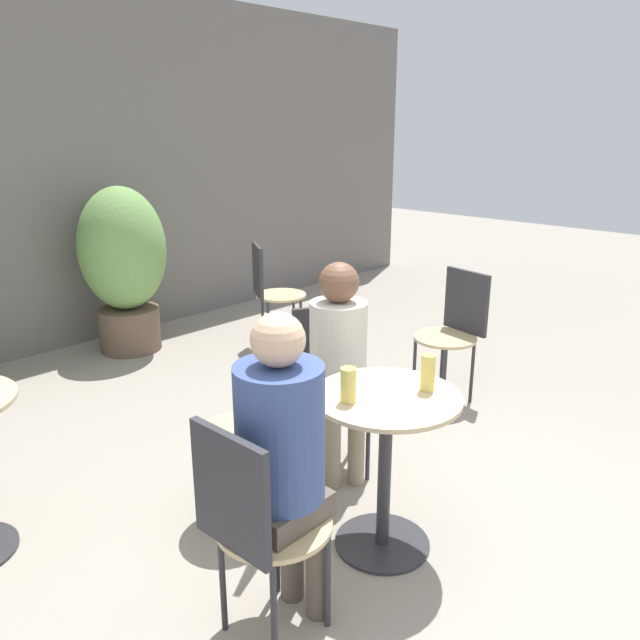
{
  "coord_description": "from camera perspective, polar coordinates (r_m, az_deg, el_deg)",
  "views": [
    {
      "loc": [
        -1.79,
        -1.42,
        1.86
      ],
      "look_at": [
        0.18,
        0.47,
        1.01
      ],
      "focal_mm": 35.0,
      "sensor_mm": 36.0,
      "label": 1
    }
  ],
  "objects": [
    {
      "name": "seated_person_0",
      "position": [
        3.25,
        1.76,
        -2.89
      ],
      "size": [
        0.36,
        0.37,
        1.21
      ],
      "rotation": [
        0.0,
        0.0,
        -0.5
      ],
      "color": "gray",
      "rests_on": "ground_plane"
    },
    {
      "name": "potted_plant_1",
      "position": [
        5.46,
        -17.52,
        5.11
      ],
      "size": [
        0.71,
        0.71,
        1.39
      ],
      "color": "brown",
      "rests_on": "ground_plane"
    },
    {
      "name": "bistro_chair_3",
      "position": [
        5.32,
        -4.63,
        3.12
      ],
      "size": [
        0.49,
        0.48,
        0.91
      ],
      "rotation": [
        0.0,
        0.0,
        1.03
      ],
      "color": "tan",
      "rests_on": "ground_plane"
    },
    {
      "name": "bistro_chair_1",
      "position": [
        2.31,
        -6.12,
        -17.37
      ],
      "size": [
        0.43,
        0.43,
        0.91
      ],
      "rotation": [
        0.0,
        0.0,
        -4.69
      ],
      "color": "tan",
      "rests_on": "ground_plane"
    },
    {
      "name": "seated_person_1",
      "position": [
        2.28,
        -3.41,
        -11.6
      ],
      "size": [
        0.33,
        0.32,
        1.27
      ],
      "rotation": [
        0.0,
        0.0,
        1.59
      ],
      "color": "brown",
      "rests_on": "ground_plane"
    },
    {
      "name": "ground_plane",
      "position": [
        2.95,
        4.45,
        -21.78
      ],
      "size": [
        20.0,
        20.0,
        0.0
      ],
      "primitive_type": "plane",
      "color": "gray"
    },
    {
      "name": "beer_glass_1",
      "position": [
        2.6,
        2.6,
        -5.97
      ],
      "size": [
        0.07,
        0.07,
        0.15
      ],
      "color": "#DBC65B",
      "rests_on": "cafe_table_near"
    },
    {
      "name": "bistro_chair_0",
      "position": [
        3.45,
        0.9,
        -4.89
      ],
      "size": [
        0.48,
        0.49,
        0.91
      ],
      "rotation": [
        0.0,
        0.0,
        -0.5
      ],
      "color": "tan",
      "rests_on": "ground_plane"
    },
    {
      "name": "bistro_chair_2",
      "position": [
        4.41,
        12.29,
        -0.29
      ],
      "size": [
        0.45,
        0.43,
        0.91
      ],
      "rotation": [
        0.0,
        0.0,
        4.54
      ],
      "color": "tan",
      "rests_on": "ground_plane"
    },
    {
      "name": "cafe_table_near",
      "position": [
        2.81,
        6.01,
        -11.18
      ],
      "size": [
        0.65,
        0.65,
        0.76
      ],
      "color": "#2D2D33",
      "rests_on": "ground_plane"
    },
    {
      "name": "beer_glass_0",
      "position": [
        2.75,
        9.83,
        -4.77
      ],
      "size": [
        0.06,
        0.06,
        0.16
      ],
      "color": "#DBC65B",
      "rests_on": "cafe_table_near"
    },
    {
      "name": "bistro_chair_4",
      "position": [
        2.96,
        -5.66,
        -8.94
      ],
      "size": [
        0.48,
        0.49,
        0.91
      ],
      "rotation": [
        0.0,
        0.0,
        3.71
      ],
      "color": "tan",
      "rests_on": "ground_plane"
    }
  ]
}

